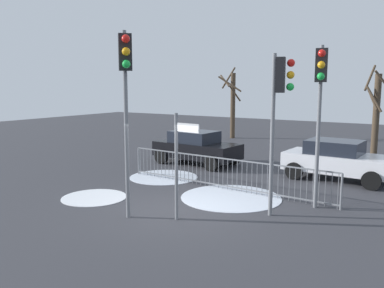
# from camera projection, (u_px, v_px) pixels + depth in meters

# --- Properties ---
(ground_plane) EXTENTS (60.00, 60.00, 0.00)m
(ground_plane) POSITION_uv_depth(u_px,v_px,m) (176.00, 210.00, 11.33)
(ground_plane) COLOR #38383D
(traffic_light_rear_right) EXTENTS (0.55, 0.37, 4.29)m
(traffic_light_rear_right) POSITION_uv_depth(u_px,v_px,m) (279.00, 98.00, 10.42)
(traffic_light_rear_right) COLOR slate
(traffic_light_rear_right) RESTS_ON ground
(traffic_light_rear_left) EXTENTS (0.37, 0.56, 4.56)m
(traffic_light_rear_left) POSITION_uv_depth(u_px,v_px,m) (320.00, 90.00, 10.98)
(traffic_light_rear_left) COLOR slate
(traffic_light_rear_left) RESTS_ON ground
(traffic_light_mid_left) EXTENTS (0.47, 0.46, 4.84)m
(traffic_light_mid_left) POSITION_uv_depth(u_px,v_px,m) (126.00, 83.00, 10.10)
(traffic_light_mid_left) COLOR slate
(traffic_light_mid_left) RESTS_ON ground
(direction_sign_post) EXTENTS (0.79, 0.16, 2.79)m
(direction_sign_post) POSITION_uv_depth(u_px,v_px,m) (178.00, 161.00, 10.30)
(direction_sign_post) COLOR slate
(direction_sign_post) RESTS_ON ground
(pedestrian_guard_railing) EXTENTS (7.85, 0.55, 1.07)m
(pedestrian_guard_railing) POSITION_uv_depth(u_px,v_px,m) (223.00, 173.00, 13.58)
(pedestrian_guard_railing) COLOR slate
(pedestrian_guard_railing) RESTS_ON ground
(car_white_trailing) EXTENTS (3.88, 2.07, 1.47)m
(car_white_trailing) POSITION_uv_depth(u_px,v_px,m) (337.00, 159.00, 14.90)
(car_white_trailing) COLOR silver
(car_white_trailing) RESTS_ON ground
(car_black_near) EXTENTS (3.91, 2.15, 1.47)m
(car_black_near) POSITION_uv_depth(u_px,v_px,m) (196.00, 147.00, 17.86)
(car_black_near) COLOR black
(car_black_near) RESTS_ON ground
(bare_tree_left) EXTENTS (1.46, 1.58, 4.45)m
(bare_tree_left) POSITION_uv_depth(u_px,v_px,m) (377.00, 111.00, 19.44)
(bare_tree_left) COLOR #473828
(bare_tree_left) RESTS_ON ground
(bare_tree_centre) EXTENTS (1.80, 1.65, 4.65)m
(bare_tree_centre) POSITION_uv_depth(u_px,v_px,m) (232.00, 103.00, 26.34)
(bare_tree_centre) COLOR #473828
(bare_tree_centre) RESTS_ON ground
(snow_patch_kerb) EXTENTS (3.13, 3.13, 0.01)m
(snow_patch_kerb) POSITION_uv_depth(u_px,v_px,m) (231.00, 197.00, 12.62)
(snow_patch_kerb) COLOR silver
(snow_patch_kerb) RESTS_ON ground
(snow_patch_island) EXTENTS (2.01, 2.01, 0.01)m
(snow_patch_island) POSITION_uv_depth(u_px,v_px,m) (94.00, 197.00, 12.61)
(snow_patch_island) COLOR white
(snow_patch_island) RESTS_ON ground
(snow_patch_verge) EXTENTS (2.59, 2.59, 0.01)m
(snow_patch_verge) POSITION_uv_depth(u_px,v_px,m) (164.00, 177.00, 15.40)
(snow_patch_verge) COLOR silver
(snow_patch_verge) RESTS_ON ground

